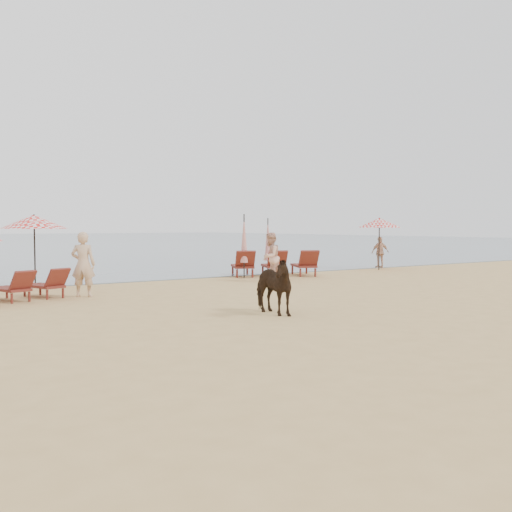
# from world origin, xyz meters

# --- Properties ---
(ground) EXTENTS (120.00, 120.00, 0.00)m
(ground) POSITION_xyz_m (0.00, 0.00, 0.00)
(ground) COLOR tan
(ground) RESTS_ON ground
(lounger_cluster_left) EXTENTS (2.96, 2.28, 0.57)m
(lounger_cluster_left) POSITION_xyz_m (-6.49, 6.84, 0.40)
(lounger_cluster_left) COLOR maroon
(lounger_cluster_left) RESTS_ON ground
(lounger_cluster_right) EXTENTS (3.75, 3.10, 0.71)m
(lounger_cluster_right) POSITION_xyz_m (3.69, 9.18, 0.50)
(lounger_cluster_right) COLOR maroon
(lounger_cluster_right) RESTS_ON ground
(umbrella_open_left_a) EXTENTS (2.09, 2.09, 2.38)m
(umbrella_open_left_a) POSITION_xyz_m (-5.22, 10.04, 2.14)
(umbrella_open_left_a) COLOR black
(umbrella_open_left_a) RESTS_ON ground
(umbrella_open_right) EXTENTS (1.96, 1.96, 2.39)m
(umbrella_open_right) POSITION_xyz_m (9.69, 9.33, 2.15)
(umbrella_open_right) COLOR black
(umbrella_open_right) RESTS_ON ground
(umbrella_closed_left) EXTENTS (0.30, 0.30, 2.46)m
(umbrella_closed_left) POSITION_xyz_m (2.25, 9.17, 1.51)
(umbrella_closed_left) COLOR black
(umbrella_closed_left) RESTS_ON ground
(umbrella_closed_right) EXTENTS (0.28, 0.28, 2.33)m
(umbrella_closed_right) POSITION_xyz_m (4.10, 10.23, 1.43)
(umbrella_closed_right) COLOR black
(umbrella_closed_right) RESTS_ON ground
(cow) EXTENTS (0.73, 1.54, 1.29)m
(cow) POSITION_xyz_m (-2.09, 1.29, 0.65)
(cow) COLOR black
(cow) RESTS_ON ground
(beachgoer_left) EXTENTS (0.81, 0.74, 1.85)m
(beachgoer_left) POSITION_xyz_m (-4.64, 6.83, 0.92)
(beachgoer_left) COLOR tan
(beachgoer_left) RESTS_ON ground
(beachgoer_right_a) EXTENTS (1.08, 1.01, 1.77)m
(beachgoer_right_a) POSITION_xyz_m (2.26, 7.44, 0.88)
(beachgoer_right_a) COLOR tan
(beachgoer_right_a) RESTS_ON ground
(beachgoer_right_b) EXTENTS (0.95, 0.61, 1.51)m
(beachgoer_right_b) POSITION_xyz_m (10.51, 10.04, 0.75)
(beachgoer_right_b) COLOR tan
(beachgoer_right_b) RESTS_ON ground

